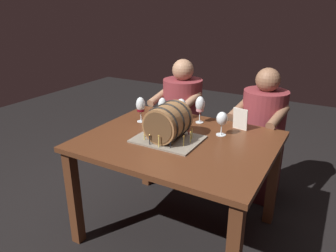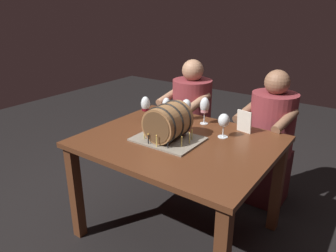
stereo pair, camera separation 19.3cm
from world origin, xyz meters
The scene contains 11 objects.
ground_plane centered at (0.00, 0.00, 0.00)m, with size 8.00×8.00×0.00m, color black.
dining_table centered at (0.00, 0.00, 0.65)m, with size 1.26×1.02×0.75m.
barrel_cake centered at (-0.05, -0.05, 0.87)m, with size 0.43×0.34×0.26m.
wine_glass_empty centered at (0.22, 0.21, 0.87)m, with size 0.08×0.08×0.17m.
wine_glass_white centered at (-0.24, 0.19, 0.89)m, with size 0.07×0.07×0.21m.
wine_glass_rose centered at (-0.01, 0.36, 0.89)m, with size 0.07×0.07×0.21m.
wine_glass_red centered at (-0.41, 0.16, 0.88)m, with size 0.07×0.07×0.20m.
wine_glass_amber centered at (-0.17, 0.36, 0.87)m, with size 0.07×0.07×0.17m.
menu_card centered at (0.30, 0.37, 0.83)m, with size 0.11×0.01×0.16m, color silver.
person_seated_left centered at (-0.38, 0.79, 0.54)m, with size 0.42×0.50×1.15m.
person_seated_right centered at (0.38, 0.79, 0.54)m, with size 0.44×0.52×1.14m.
Camera 2 is at (1.08, -1.64, 1.60)m, focal length 33.87 mm.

